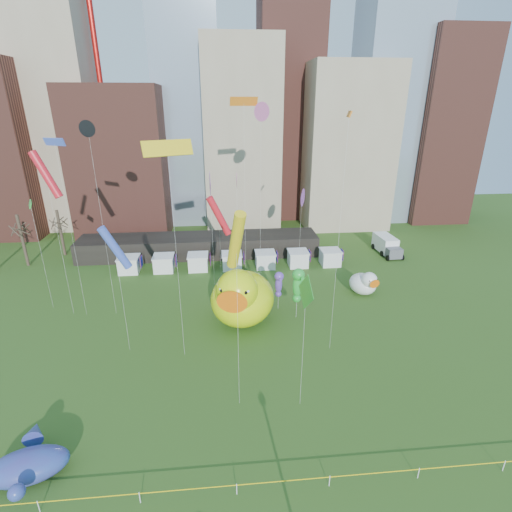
{
  "coord_description": "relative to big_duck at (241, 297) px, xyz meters",
  "views": [
    {
      "loc": [
        -0.38,
        -17.12,
        23.17
      ],
      "look_at": [
        2.23,
        10.68,
        12.0
      ],
      "focal_mm": 27.0,
      "sensor_mm": 36.0,
      "label": 1
    }
  ],
  "objects": [
    {
      "name": "kite_8",
      "position": [
        -2.16,
        7.09,
        7.19
      ],
      "size": [
        3.0,
        1.19,
        13.08
      ],
      "color": "silver",
      "rests_on": "ground"
    },
    {
      "name": "box_truck",
      "position": [
        24.98,
        19.57,
        -1.97
      ],
      "size": [
        2.95,
        6.66,
        2.78
      ],
      "rotation": [
        0.0,
        0.0,
        0.05
      ],
      "color": "white",
      "rests_on": "ground"
    },
    {
      "name": "kite_6",
      "position": [
        8.61,
        -5.44,
        18.31
      ],
      "size": [
        0.6,
        1.67,
        22.57
      ],
      "color": "silver",
      "rests_on": "ground"
    },
    {
      "name": "kite_9",
      "position": [
        3.22,
        10.82,
        18.71
      ],
      "size": [
        1.62,
        1.88,
        23.26
      ],
      "color": "silver",
      "rests_on": "ground"
    },
    {
      "name": "seahorse_green",
      "position": [
        6.35,
        0.68,
        1.06
      ],
      "size": [
        1.7,
        1.97,
        6.19
      ],
      "rotation": [
        0.0,
        0.0,
        0.25
      ],
      "color": "silver",
      "rests_on": "ground"
    },
    {
      "name": "kite_10",
      "position": [
        -14.63,
        3.56,
        17.28
      ],
      "size": [
        1.45,
        1.1,
        21.6
      ],
      "color": "silver",
      "rests_on": "ground"
    },
    {
      "name": "caution_tape",
      "position": [
        -1.53,
        -20.3,
        -2.72
      ],
      "size": [
        50.0,
        0.06,
        0.9
      ],
      "color": "white",
      "rests_on": "ground"
    },
    {
      "name": "bare_trees",
      "position": [
        -31.7,
        20.24,
        0.61
      ],
      "size": [
        8.44,
        6.44,
        8.5
      ],
      "color": "#382B21",
      "rests_on": "ground"
    },
    {
      "name": "kite_14",
      "position": [
        1.15,
        10.08,
        19.72
      ],
      "size": [
        3.29,
        1.01,
        23.79
      ],
      "color": "silver",
      "rests_on": "ground"
    },
    {
      "name": "skyline",
      "position": [
        0.72,
        40.76,
        18.04
      ],
      "size": [
        101.0,
        23.0,
        68.0
      ],
      "color": "brown",
      "rests_on": "ground"
    },
    {
      "name": "ground",
      "position": [
        -1.53,
        -20.3,
        -3.4
      ],
      "size": [
        160.0,
        160.0,
        0.0
      ],
      "primitive_type": "plane",
      "color": "#34561B",
      "rests_on": "ground"
    },
    {
      "name": "seahorse_purple",
      "position": [
        4.55,
        2.79,
        0.18
      ],
      "size": [
        1.17,
        1.43,
        4.92
      ],
      "rotation": [
        0.0,
        0.0,
        0.08
      ],
      "color": "silver",
      "rests_on": "ground"
    },
    {
      "name": "kite_5",
      "position": [
        -11.55,
        -3.88,
        7.55
      ],
      "size": [
        2.67,
        1.55,
        13.14
      ],
      "color": "silver",
      "rests_on": "ground"
    },
    {
      "name": "kite_3",
      "position": [
        -22.67,
        5.86,
        9.33
      ],
      "size": [
        1.25,
        2.13,
        13.19
      ],
      "color": "silver",
      "rests_on": "ground"
    },
    {
      "name": "small_duck",
      "position": [
        16.13,
        5.72,
        -1.84
      ],
      "size": [
        4.15,
        4.81,
        3.41
      ],
      "rotation": [
        0.0,
        0.0,
        0.28
      ],
      "color": "white",
      "rests_on": "ground"
    },
    {
      "name": "kite_0",
      "position": [
        -19.68,
        4.14,
        12.86
      ],
      "size": [
        3.02,
        1.57,
        18.74
      ],
      "color": "silver",
      "rests_on": "ground"
    },
    {
      "name": "vendor_tents",
      "position": [
        -0.51,
        15.7,
        -2.29
      ],
      "size": [
        33.24,
        2.8,
        2.4
      ],
      "color": "white",
      "rests_on": "ground"
    },
    {
      "name": "whale_inflatable",
      "position": [
        -15.15,
        -17.62,
        -2.37
      ],
      "size": [
        5.57,
        6.54,
        2.25
      ],
      "rotation": [
        0.0,
        0.0,
        0.23
      ],
      "color": "#403188",
      "rests_on": "ground"
    },
    {
      "name": "kite_12",
      "position": [
        -0.94,
        -12.33,
        10.86
      ],
      "size": [
        1.55,
        2.88,
        16.63
      ],
      "color": "silver",
      "rests_on": "ground"
    },
    {
      "name": "kite_4",
      "position": [
        -5.98,
        -5.2,
        16.3
      ],
      "size": [
        3.96,
        2.22,
        20.41
      ],
      "color": "silver",
      "rests_on": "ground"
    },
    {
      "name": "kite_11",
      "position": [
        4.05,
        -12.89,
        6.84
      ],
      "size": [
        0.44,
        3.04,
        11.88
      ],
      "color": "silver",
      "rests_on": "ground"
    },
    {
      "name": "kite_15",
      "position": [
        -3.13,
        10.33,
        10.2
      ],
      "size": [
        0.21,
        3.21,
        15.36
      ],
      "color": "silver",
      "rests_on": "ground"
    },
    {
      "name": "kite_7",
      "position": [
        8.93,
        12.47,
        7.95
      ],
      "size": [
        1.1,
        2.29,
        12.52
      ],
      "color": "silver",
      "rests_on": "ground"
    },
    {
      "name": "big_duck",
      "position": [
        0.0,
        0.0,
        0.0
      ],
      "size": [
        8.91,
        10.44,
        7.41
      ],
      "rotation": [
        0.0,
        0.0,
        -0.26
      ],
      "color": "#DCF20C",
      "rests_on": "ground"
    },
    {
      "name": "pavilion",
      "position": [
        -5.53,
        21.7,
        -1.8
      ],
      "size": [
        38.0,
        6.0,
        3.2
      ],
      "primitive_type": "cube",
      "color": "black",
      "rests_on": "ground"
    },
    {
      "name": "kite_13",
      "position": [
        -18.09,
        3.75,
        15.94
      ],
      "size": [
        2.41,
        1.41,
        19.93
      ],
      "color": "silver",
      "rests_on": "ground"
    },
    {
      "name": "kite_1",
      "position": [
        -0.3,
        -0.37,
        11.91
      ],
      "size": [
        0.06,
        1.5,
        16.96
      ],
      "color": "silver",
      "rests_on": "ground"
    }
  ]
}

